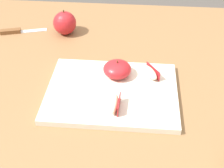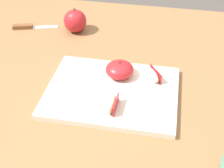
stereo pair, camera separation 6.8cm
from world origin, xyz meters
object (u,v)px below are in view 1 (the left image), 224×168
Objects in this scene: cutting_board at (112,92)px; apple_wedge_middle at (115,104)px; paring_knife at (15,31)px; apple_wedge_back at (150,72)px; apple_half_skin_up at (117,69)px; whole_apple_crimson at (65,23)px.

cutting_board is 0.08m from apple_wedge_middle.
paring_knife is at bearing 135.58° from apple_wedge_middle.
apple_wedge_back is 0.43× the size of paring_knife.
apple_wedge_middle is 0.54m from paring_knife.
apple_half_skin_up is 1.16× the size of apple_wedge_middle.
apple_wedge_middle is at bearing -88.46° from apple_half_skin_up.
apple_wedge_back is at bearing 58.08° from apple_wedge_middle.
apple_half_skin_up reaches higher than paring_knife.
paring_knife is at bearing 140.62° from cutting_board.
whole_apple_crimson reaches higher than apple_wedge_back.
apple_wedge_middle is 0.77× the size of whole_apple_crimson.
apple_half_skin_up is 0.45m from paring_knife.
cutting_board is 4.41× the size of apple_half_skin_up.
apple_wedge_back is 0.77× the size of whole_apple_crimson.
apple_half_skin_up is at bearing 82.24° from cutting_board.
paring_knife is (-0.38, 0.24, -0.03)m from apple_half_skin_up.
whole_apple_crimson is at bearing 117.72° from apple_wedge_middle.
apple_wedge_middle and apple_wedge_back have the same top height.
cutting_board is 0.12m from apple_wedge_back.
apple_half_skin_up is 0.90× the size of whole_apple_crimson.
apple_wedge_middle is at bearing -79.94° from cutting_board.
whole_apple_crimson is (-0.20, 0.39, 0.01)m from apple_wedge_middle.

